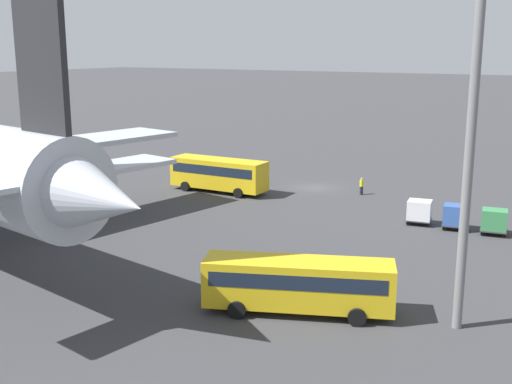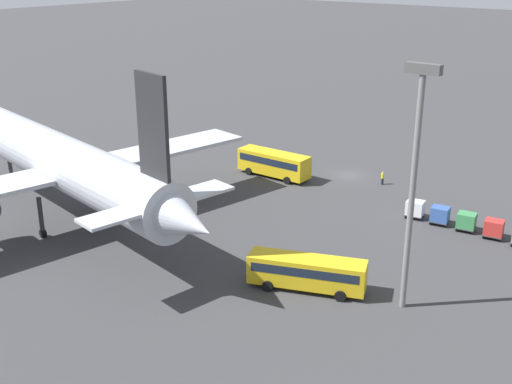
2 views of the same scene
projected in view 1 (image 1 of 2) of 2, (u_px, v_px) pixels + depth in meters
ground_plane at (315, 188)px, 67.71m from camera, size 600.00×600.00×0.00m
shuttle_bus_near at (219, 172)px, 65.40m from camera, size 10.31×3.43×3.38m
shuttle_bus_far at (298, 282)px, 35.49m from camera, size 10.66×6.31×3.05m
worker_person at (362, 186)px, 64.35m from camera, size 0.38×0.38×1.74m
cargo_cart_green at (494, 220)px, 50.44m from camera, size 2.25×1.99×2.06m
cargo_cart_blue at (456, 215)px, 51.90m from camera, size 2.25×1.99×2.06m
cargo_cart_white at (419, 211)px, 53.42m from camera, size 2.25×1.99×2.06m
light_pole at (474, 92)px, 31.27m from camera, size 2.80×0.70×20.63m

